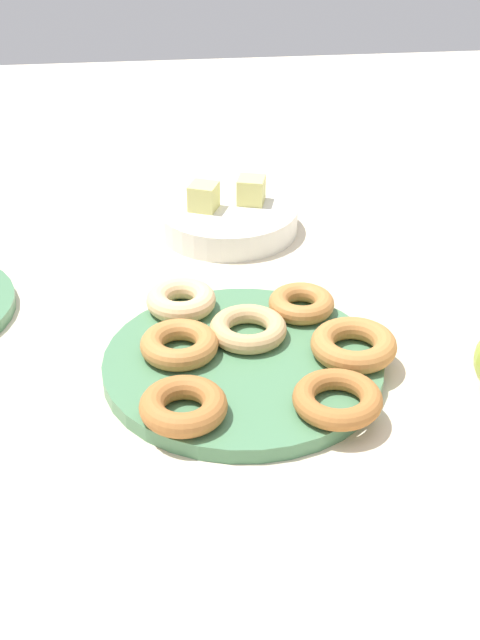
% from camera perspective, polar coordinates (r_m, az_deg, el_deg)
% --- Properties ---
extents(ground_plane, '(2.40, 2.40, 0.00)m').
position_cam_1_polar(ground_plane, '(0.96, 0.19, -3.33)').
color(ground_plane, beige).
extents(donut_plate, '(0.30, 0.30, 0.02)m').
position_cam_1_polar(donut_plate, '(0.96, 0.20, -2.91)').
color(donut_plate, '#4C7F56').
rests_on(donut_plate, ground_plane).
extents(donut_0, '(0.10, 0.10, 0.02)m').
position_cam_1_polar(donut_0, '(0.88, 6.25, -5.04)').
color(donut_0, '#AD6B33').
rests_on(donut_0, donut_plate).
extents(donut_1, '(0.12, 0.12, 0.02)m').
position_cam_1_polar(donut_1, '(0.98, 0.52, -0.57)').
color(donut_1, tan).
rests_on(donut_1, donut_plate).
extents(donut_2, '(0.13, 0.13, 0.03)m').
position_cam_1_polar(donut_2, '(0.96, 7.28, -1.59)').
color(donut_2, '#BC7A3D').
rests_on(donut_2, donut_plate).
extents(donut_3, '(0.11, 0.11, 0.03)m').
position_cam_1_polar(donut_3, '(0.87, -3.64, -5.50)').
color(donut_3, '#AD6B33').
rests_on(donut_3, donut_plate).
extents(donut_4, '(0.11, 0.11, 0.02)m').
position_cam_1_polar(donut_4, '(1.03, 3.95, 1.07)').
color(donut_4, '#BC7A3D').
rests_on(donut_4, donut_plate).
extents(donut_5, '(0.09, 0.09, 0.03)m').
position_cam_1_polar(donut_5, '(1.03, -3.79, 1.28)').
color(donut_5, '#EABC84').
rests_on(donut_5, donut_plate).
extents(donut_6, '(0.12, 0.12, 0.02)m').
position_cam_1_polar(donut_6, '(0.95, -3.91, -1.57)').
color(donut_6, '#BC7A3D').
rests_on(donut_6, donut_plate).
extents(fruit_bowl, '(0.19, 0.19, 0.04)m').
position_cam_1_polar(fruit_bowl, '(1.25, -0.75, 6.46)').
color(fruit_bowl, silver).
rests_on(fruit_bowl, ground_plane).
extents(melon_chunk_left, '(0.05, 0.05, 0.04)m').
position_cam_1_polar(melon_chunk_left, '(1.23, -2.34, 7.89)').
color(melon_chunk_left, '#DBD67A').
rests_on(melon_chunk_left, fruit_bowl).
extents(melon_chunk_right, '(0.04, 0.04, 0.04)m').
position_cam_1_polar(melon_chunk_right, '(1.25, 0.72, 8.30)').
color(melon_chunk_right, '#DBD67A').
rests_on(melon_chunk_right, fruit_bowl).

